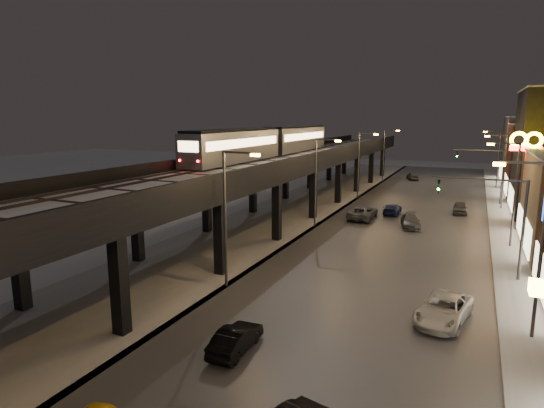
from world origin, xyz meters
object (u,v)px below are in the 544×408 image
at_px(car_near_white, 236,340).
at_px(car_mid_dark, 392,209).
at_px(car_far_white, 413,176).
at_px(car_onc_white, 410,222).
at_px(subway_train, 270,141).
at_px(car_onc_dark, 444,310).
at_px(car_onc_red, 460,208).
at_px(car_mid_silver, 363,213).

distance_m(car_near_white, car_mid_dark, 34.91).
relative_size(car_far_white, car_onc_white, 0.95).
bearing_deg(car_near_white, subway_train, -70.05).
height_order(car_far_white, car_onc_dark, car_far_white).
distance_m(car_mid_dark, car_far_white, 31.12).
bearing_deg(car_onc_red, car_onc_dark, -91.47).
xyz_separation_m(car_mid_silver, car_onc_red, (9.64, 7.66, -0.10)).
bearing_deg(car_onc_white, car_far_white, 84.59).
bearing_deg(car_mid_dark, car_onc_dark, 104.09).
xyz_separation_m(car_mid_dark, car_onc_white, (2.77, -5.83, 0.02)).
relative_size(subway_train, car_near_white, 9.04).
bearing_deg(car_onc_dark, car_mid_dark, 115.81).
xyz_separation_m(subway_train, car_far_white, (12.23, 34.55, -7.54)).
relative_size(car_near_white, car_onc_dark, 0.75).
bearing_deg(car_mid_silver, car_mid_dark, -121.43).
bearing_deg(car_mid_dark, car_onc_white, 114.52).
distance_m(subway_train, car_far_white, 37.42).
height_order(car_far_white, car_onc_white, car_far_white).
bearing_deg(car_onc_white, car_mid_dark, 103.09).
bearing_deg(car_far_white, car_onc_white, 80.18).
bearing_deg(car_mid_dark, subway_train, 13.10).
distance_m(car_onc_dark, car_onc_white, 22.08).
height_order(car_mid_silver, car_mid_dark, car_mid_silver).
xyz_separation_m(car_far_white, car_onc_white, (4.47, -36.91, -0.07)).
distance_m(car_mid_silver, car_mid_dark, 4.78).
bearing_deg(car_far_white, car_near_white, 73.47).
relative_size(car_mid_silver, car_far_white, 1.31).
bearing_deg(car_near_white, car_onc_dark, -141.47).
bearing_deg(car_near_white, car_far_white, -91.49).
bearing_deg(car_onc_red, car_mid_dark, -155.06).
bearing_deg(car_onc_dark, subway_train, 142.43).
bearing_deg(car_mid_silver, car_onc_dark, 113.23).
relative_size(subway_train, car_onc_dark, 6.75).
bearing_deg(car_onc_red, car_onc_white, -116.65).
height_order(subway_train, car_mid_silver, subway_train).
xyz_separation_m(car_near_white, car_onc_white, (4.23, 29.05, 0.02)).
bearing_deg(subway_train, car_onc_white, -8.04).
xyz_separation_m(car_far_white, car_onc_red, (8.82, -27.48, -0.05)).
relative_size(subway_train, car_onc_white, 7.74).
xyz_separation_m(car_mid_silver, car_far_white, (0.81, 35.14, -0.05)).
bearing_deg(car_onc_dark, car_mid_silver, 123.70).
bearing_deg(car_mid_dark, car_mid_silver, 57.31).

